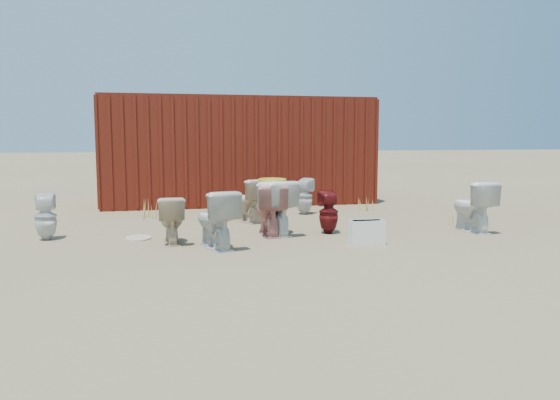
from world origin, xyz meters
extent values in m
plane|color=brown|center=(0.00, 0.00, 0.00)|extent=(100.00, 100.00, 0.00)
cube|color=#4C0F0C|center=(0.00, 5.20, 1.20)|extent=(6.00, 2.40, 2.40)
imported|color=silver|center=(-1.08, -0.18, 0.40)|extent=(0.66, 0.88, 0.80)
imported|color=#D4807A|center=(-0.16, 0.64, 0.40)|extent=(0.45, 0.78, 0.80)
imported|color=white|center=(-0.05, 0.68, 0.43)|extent=(0.60, 0.90, 0.86)
imported|color=#611012|center=(0.78, 0.58, 0.34)|extent=(0.30, 0.31, 0.67)
imported|color=white|center=(3.08, 0.24, 0.41)|extent=(0.51, 0.83, 0.82)
imported|color=silver|center=(-3.46, 0.99, 0.34)|extent=(0.35, 0.35, 0.69)
imported|color=beige|center=(-0.26, 2.03, 0.39)|extent=(0.70, 0.87, 0.78)
imported|color=beige|center=(-1.66, 0.32, 0.34)|extent=(0.38, 0.67, 0.68)
imported|color=white|center=(-0.09, 0.72, 0.42)|extent=(0.64, 0.91, 0.85)
imported|color=silver|center=(0.98, 2.76, 0.36)|extent=(0.46, 0.46, 0.71)
ellipsoid|color=gold|center=(-0.09, 0.72, 0.86)|extent=(0.43, 0.54, 0.02)
cube|color=white|center=(1.03, -0.40, 0.17)|extent=(0.50, 0.20, 0.35)
ellipsoid|color=beige|center=(-2.14, 0.77, 0.01)|extent=(0.40, 0.51, 0.02)
ellipsoid|color=beige|center=(-0.78, 2.18, 0.01)|extent=(0.39, 0.49, 0.02)
cone|color=#AB9D44|center=(-1.94, 2.86, 0.17)|extent=(0.36, 0.36, 0.34)
cone|color=#AB9D44|center=(0.13, 2.77, 0.14)|extent=(0.32, 0.32, 0.29)
cone|color=#AB9D44|center=(2.35, 2.87, 0.15)|extent=(0.36, 0.36, 0.29)
cone|color=#AB9D44|center=(-0.61, 3.50, 0.13)|extent=(0.30, 0.30, 0.26)
cone|color=#AB9D44|center=(1.63, 3.22, 0.13)|extent=(0.34, 0.34, 0.26)
cone|color=#AB9D44|center=(3.17, 0.79, 0.12)|extent=(0.28, 0.28, 0.24)
camera|label=1|loc=(-1.84, -7.53, 1.52)|focal=35.00mm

